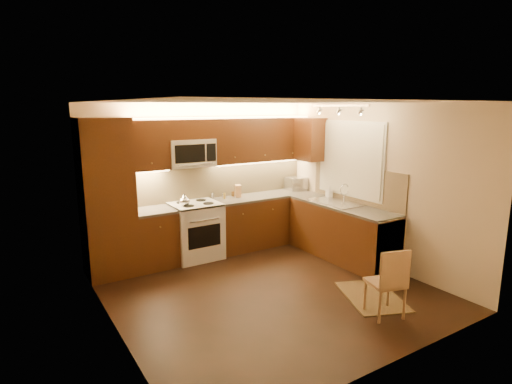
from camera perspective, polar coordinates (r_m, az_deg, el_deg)
floor at (r=5.81m, az=1.70°, el=-13.26°), size 4.00×4.00×0.01m
ceiling at (r=5.28m, az=1.86°, el=12.20°), size 4.00×4.00×0.01m
wall_back at (r=7.12m, az=-7.28°, el=1.85°), size 4.00×0.01×2.50m
wall_front at (r=3.97m, az=18.25°, el=-6.47°), size 4.00×0.01×2.50m
wall_left at (r=4.63m, az=-19.26°, el=-4.01°), size 0.01×4.00×2.50m
wall_right at (r=6.72m, az=16.05°, el=0.90°), size 0.01×4.00×2.50m
pantry at (r=6.34m, az=-19.69°, el=-0.87°), size 0.70×0.60×2.30m
base_cab_back_left at (r=6.69m, az=-13.73°, el=-6.27°), size 0.62×0.60×0.86m
counter_back_left at (r=6.57m, az=-13.92°, el=-2.53°), size 0.62×0.60×0.04m
base_cab_back_right at (r=7.54m, az=1.04°, el=-3.90°), size 1.92×0.60×0.86m
counter_back_right at (r=7.43m, az=1.06°, el=-0.56°), size 1.92×0.60×0.04m
base_cab_right at (r=6.97m, az=11.56°, el=-5.46°), size 0.60×2.00×0.86m
counter_right at (r=6.85m, az=11.72°, el=-1.86°), size 0.60×2.00×0.04m
dishwasher at (r=6.51m, az=15.85°, el=-6.90°), size 0.58×0.60×0.84m
backsplash_back at (r=7.28m, az=-4.74°, el=1.70°), size 3.30×0.02×0.60m
backsplash_right at (r=6.99m, az=13.54°, el=1.01°), size 0.02×2.00×0.60m
upper_cab_back_left at (r=6.52m, az=-14.70°, el=6.21°), size 0.62×0.35×0.75m
upper_cab_back_right at (r=7.40m, az=0.55°, el=7.18°), size 1.92×0.35×0.75m
upper_cab_bridge at (r=6.75m, az=-9.16°, el=8.48°), size 0.76×0.35×0.31m
upper_cab_right_corner at (r=7.52m, az=7.40°, el=7.15°), size 0.35×0.50×0.75m
stove at (r=6.89m, az=-8.22°, el=-5.26°), size 0.76×0.65×0.92m
microwave at (r=6.77m, az=-9.00°, el=5.31°), size 0.76×0.38×0.44m
window_frame at (r=7.03m, az=12.79°, el=4.40°), size 0.03×1.44×1.24m
window_blinds at (r=7.01m, az=12.67°, el=4.40°), size 0.02×1.36×1.16m
sink at (r=6.93m, az=10.89°, el=-0.85°), size 0.52×0.86×0.15m
faucet at (r=7.04m, az=11.98°, el=-0.08°), size 0.20×0.04×0.30m
track_light_bar at (r=6.56m, az=11.33°, el=11.51°), size 0.04×1.20×0.03m
kettle at (r=6.59m, az=-9.76°, el=-1.06°), size 0.21×0.21×0.20m
toaster_oven at (r=7.93m, az=5.60°, el=1.17°), size 0.41×0.32×0.24m
knife_block at (r=7.26m, az=-2.48°, el=0.16°), size 0.14×0.18×0.21m
spice_jar_a at (r=7.19m, az=-5.96°, el=-0.47°), size 0.05×0.05×0.10m
spice_jar_b at (r=7.32m, az=-3.19°, el=-0.26°), size 0.05×0.05×0.09m
spice_jar_c at (r=7.19m, az=-4.47°, el=-0.49°), size 0.06×0.06×0.09m
spice_jar_d at (r=7.14m, az=-4.33°, el=-0.53°), size 0.05×0.05×0.10m
soap_bottle at (r=7.31m, az=9.97°, el=0.02°), size 0.10×0.10×0.20m
rug at (r=5.82m, az=15.58°, el=-13.60°), size 0.99×1.17×0.01m
dining_chair at (r=5.24m, az=17.27°, el=-11.56°), size 0.47×0.47×0.86m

